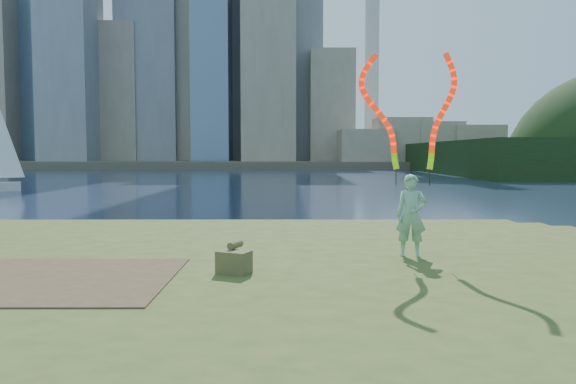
{
  "coord_description": "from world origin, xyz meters",
  "views": [
    {
      "loc": [
        1.04,
        -11.07,
        2.6
      ],
      "look_at": [
        1.07,
        1.0,
        1.76
      ],
      "focal_mm": 35.0,
      "sensor_mm": 36.0,
      "label": 1
    }
  ],
  "objects": [
    {
      "name": "grassy_knoll",
      "position": [
        0.0,
        -2.3,
        0.34
      ],
      "size": [
        20.0,
        18.0,
        0.8
      ],
      "color": "#3A491A",
      "rests_on": "ground"
    },
    {
      "name": "woman_with_ribbons",
      "position": [
        3.22,
        -1.35,
        2.26
      ],
      "size": [
        1.94,
        0.51,
        3.84
      ],
      "rotation": [
        0.0,
        0.0,
        -0.19
      ],
      "color": "#207A46",
      "rests_on": "grassy_knoll"
    },
    {
      "name": "dirt_patch",
      "position": [
        -2.2,
        -3.2,
        0.81
      ],
      "size": [
        3.2,
        3.0,
        0.02
      ],
      "primitive_type": "cube",
      "color": "#47331E",
      "rests_on": "grassy_knoll"
    },
    {
      "name": "far_shore",
      "position": [
        0.0,
        95.0,
        0.6
      ],
      "size": [
        320.0,
        40.0,
        1.2
      ],
      "primitive_type": "cube",
      "color": "#4C4737",
      "rests_on": "ground"
    },
    {
      "name": "ground",
      "position": [
        0.0,
        0.0,
        0.0
      ],
      "size": [
        320.0,
        320.0,
        0.0
      ],
      "primitive_type": "plane",
      "color": "#18243C",
      "rests_on": "ground"
    },
    {
      "name": "canvas_bag",
      "position": [
        0.25,
        -2.77,
        0.99
      ],
      "size": [
        0.56,
        0.63,
        0.45
      ],
      "rotation": [
        0.0,
        0.0,
        -0.41
      ],
      "color": "#494226",
      "rests_on": "grassy_knoll"
    }
  ]
}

